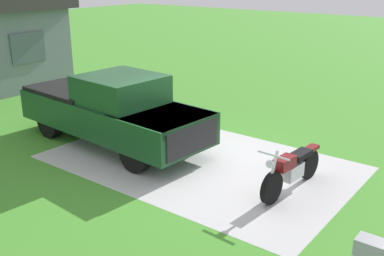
# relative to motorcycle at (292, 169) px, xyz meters

# --- Properties ---
(ground_plane) EXTENTS (80.00, 80.00, 0.00)m
(ground_plane) POSITION_rel_motorcycle_xyz_m (0.03, 2.40, -0.47)
(ground_plane) COLOR #448E2D
(driveway_pad) EXTENTS (4.56, 7.10, 0.01)m
(driveway_pad) POSITION_rel_motorcycle_xyz_m (0.03, 2.40, -0.47)
(driveway_pad) COLOR #B8B8B8
(driveway_pad) RESTS_ON ground
(motorcycle) EXTENTS (2.21, 0.70, 1.09)m
(motorcycle) POSITION_rel_motorcycle_xyz_m (0.00, 0.00, 0.00)
(motorcycle) COLOR black
(motorcycle) RESTS_ON ground
(pickup_truck) EXTENTS (2.36, 5.74, 1.90)m
(pickup_truck) POSITION_rel_motorcycle_xyz_m (-0.33, 5.02, 0.48)
(pickup_truck) COLOR black
(pickup_truck) RESTS_ON ground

